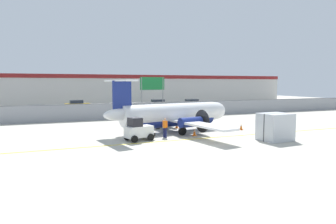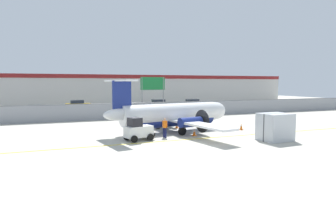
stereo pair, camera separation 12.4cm
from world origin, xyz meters
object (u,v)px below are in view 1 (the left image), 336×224
traffic_cone_near_left (241,127)px  parked_car_3 (157,104)px  parked_car_0 (36,111)px  highway_sign (152,87)px  commuter_airplane (174,115)px  parked_car_4 (192,103)px  ground_crew_worker (165,127)px  cargo_container (275,127)px  traffic_cone_near_right (126,129)px  baggage_tug (138,130)px  traffic_cone_far_left (194,132)px  parked_car_1 (77,105)px  parked_car_2 (122,104)px  traffic_cone_far_right (177,125)px

traffic_cone_near_left → parked_car_3: 26.77m
parked_car_0 → highway_sign: 16.31m
commuter_airplane → parked_car_3: (7.31, 25.16, -0.71)m
parked_car_4 → parked_car_3: bearing=173.9°
ground_crew_worker → parked_car_0: (-10.82, 21.00, -0.06)m
cargo_container → traffic_cone_near_right: size_ratio=3.95×
parked_car_3 → ground_crew_worker: bearing=73.9°
baggage_tug → traffic_cone_far_left: baggage_tug is taller
parked_car_1 → parked_car_4: (20.27, -4.36, 0.00)m
traffic_cone_near_left → parked_car_2: bearing=100.6°
traffic_cone_near_right → parked_car_0: 19.04m
highway_sign → traffic_cone_far_right: bearing=-97.1°
parked_car_3 → parked_car_4: size_ratio=0.98×
traffic_cone_near_right → parked_car_4: bearing=51.2°
traffic_cone_near_left → parked_car_2: (-5.41, 28.94, 0.58)m
parked_car_4 → commuter_airplane: bearing=-113.3°
ground_crew_worker → traffic_cone_far_right: size_ratio=2.66×
parked_car_0 → parked_car_4: 27.11m
cargo_container → parked_car_1: 37.36m
traffic_cone_far_right → parked_car_1: size_ratio=0.15×
parked_car_3 → highway_sign: bearing=69.4°
baggage_tug → cargo_container: size_ratio=1.00×
highway_sign → traffic_cone_far_left: bearing=-96.3°
commuter_airplane → parked_car_0: (-12.82, 18.22, -0.71)m
parked_car_2 → traffic_cone_far_right: bearing=83.0°
traffic_cone_far_left → parked_car_1: size_ratio=0.15×
baggage_tug → traffic_cone_far_left: 5.28m
baggage_tug → highway_sign: (7.11, 17.33, 3.28)m
traffic_cone_near_left → traffic_cone_far_right: bearing=147.9°
traffic_cone_far_left → parked_car_0: 25.08m
traffic_cone_far_right → parked_car_0: 21.49m
commuter_airplane → parked_car_2: commuter_airplane is taller
traffic_cone_far_left → parked_car_2: parked_car_2 is taller
ground_crew_worker → highway_sign: bearing=47.1°
highway_sign → parked_car_0: bearing=165.2°
traffic_cone_far_left → parked_car_1: bearing=103.3°
parked_car_1 → parked_car_4: bearing=-13.3°
traffic_cone_near_left → cargo_container: bearing=-97.4°
traffic_cone_near_right → highway_sign: bearing=61.6°
parked_car_0 → highway_sign: (15.45, -4.09, 3.24)m
parked_car_0 → ground_crew_worker: bearing=114.0°
traffic_cone_near_left → traffic_cone_near_right: bearing=166.0°
cargo_container → parked_car_0: size_ratio=0.59×
traffic_cone_far_left → parked_car_0: parked_car_0 is taller
baggage_tug → parked_car_4: bearing=41.8°
ground_crew_worker → parked_car_0: size_ratio=0.40×
commuter_airplane → parked_car_3: commuter_airplane is taller
commuter_airplane → traffic_cone_far_left: commuter_airplane is taller
traffic_cone_far_right → highway_sign: size_ratio=0.12×
traffic_cone_near_left → parked_car_3: bearing=88.5°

